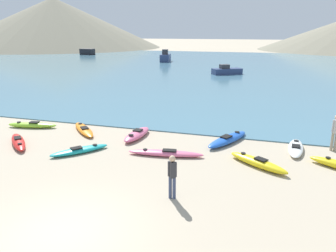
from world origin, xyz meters
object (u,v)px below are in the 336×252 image
Objects in this scene: kayak_on_sand_9 at (137,134)px; person_near_foreground at (172,174)px; kayak_on_sand_2 at (84,129)px; kayak_on_sand_4 at (296,148)px; kayak_on_sand_6 at (32,125)px; moored_boat_0 at (165,57)px; kayak_on_sand_7 at (18,142)px; person_near_waterline at (336,130)px; kayak_on_sand_5 at (80,150)px; kayak_on_sand_1 at (166,153)px; moored_boat_2 at (227,71)px; kayak_on_sand_8 at (258,162)px; moored_boat_1 at (87,52)px; kayak_on_sand_3 at (228,139)px.

kayak_on_sand_9 is 1.70× the size of person_near_foreground.
kayak_on_sand_2 is 9.16m from person_near_foreground.
kayak_on_sand_6 is (-14.68, -0.46, 0.03)m from kayak_on_sand_4.
person_near_foreground is at bearing -72.26° from moored_boat_0.
kayak_on_sand_7 is 9.45m from person_near_foreground.
person_near_waterline is at bearing 16.55° from kayak_on_sand_4.
kayak_on_sand_5 is 0.64× the size of moored_boat_0.
moored_boat_2 reaches higher than kayak_on_sand_1.
kayak_on_sand_8 is at bearing -138.35° from person_near_waterline.
moored_boat_1 is at bearing 153.94° from moored_boat_0.
kayak_on_sand_9 reaches higher than kayak_on_sand_2.
moored_boat_0 reaches higher than moored_boat_2.
person_near_waterline is at bearing -62.49° from moored_boat_0.
kayak_on_sand_6 is 1.13× the size of kayak_on_sand_9.
kayak_on_sand_3 reaches higher than kayak_on_sand_7.
person_near_foreground is at bearing -99.73° from kayak_on_sand_3.
kayak_on_sand_7 is (-10.04, -3.45, -0.02)m from kayak_on_sand_3.
kayak_on_sand_5 is 12.11m from person_near_waterline.
kayak_on_sand_4 is 27.68m from moored_boat_2.
kayak_on_sand_8 is at bearing -80.20° from moored_boat_2.
kayak_on_sand_3 is 7.39m from kayak_on_sand_5.
kayak_on_sand_6 reaches higher than kayak_on_sand_5.
kayak_on_sand_6 is at bearing -179.28° from kayak_on_sand_9.
person_near_waterline is 46.04m from moored_boat_0.
kayak_on_sand_1 is 1.40× the size of kayak_on_sand_7.
kayak_on_sand_3 is 1.26× the size of kayak_on_sand_9.
person_near_waterline is at bearing 3.39° from kayak_on_sand_6.
kayak_on_sand_9 is (3.29, -0.10, 0.05)m from kayak_on_sand_2.
moored_boat_1 is at bearing 128.69° from kayak_on_sand_4.
person_near_waterline is (13.03, 0.79, 0.89)m from kayak_on_sand_2.
person_near_foreground is at bearing -57.32° from moored_boat_1.
moored_boat_2 is (4.59, 27.13, 0.37)m from kayak_on_sand_2.
kayak_on_sand_3 is 1.33× the size of kayak_on_sand_7.
kayak_on_sand_2 is 0.68× the size of moored_boat_0.
kayak_on_sand_2 is 0.99× the size of kayak_on_sand_4.
moored_boat_0 is (-9.81, 44.63, 0.69)m from kayak_on_sand_5.
kayak_on_sand_9 reaches higher than kayak_on_sand_1.
kayak_on_sand_1 is 3.10m from kayak_on_sand_9.
kayak_on_sand_1 is 1.05× the size of moored_boat_1.
kayak_on_sand_3 is at bearing 47.44° from kayak_on_sand_1.
kayak_on_sand_8 is 4.62m from person_near_foreground.
moored_boat_2 is (-5.07, 29.34, 0.32)m from kayak_on_sand_8.
kayak_on_sand_8 is (1.60, -2.73, 0.00)m from kayak_on_sand_3.
kayak_on_sand_1 is at bearing -42.67° from kayak_on_sand_9.
kayak_on_sand_9 is (-2.28, 2.10, 0.05)m from kayak_on_sand_1.
moored_boat_2 reaches higher than kayak_on_sand_3.
kayak_on_sand_6 is at bearing 167.26° from kayak_on_sand_1.
kayak_on_sand_8 reaches higher than kayak_on_sand_7.
kayak_on_sand_9 is (6.64, 0.08, 0.02)m from kayak_on_sand_6.
person_near_waterline reaches higher than kayak_on_sand_7.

